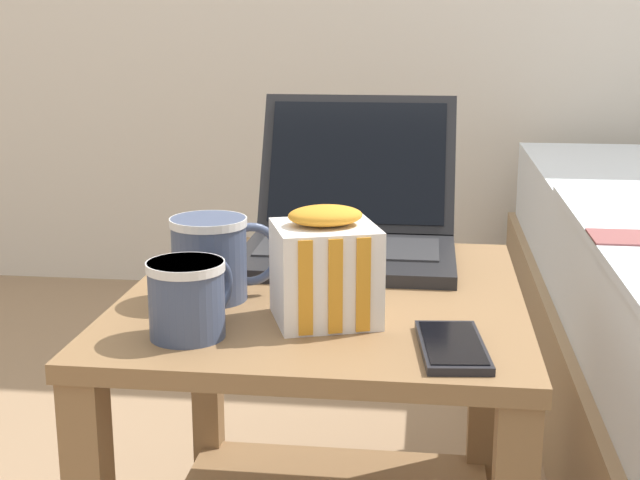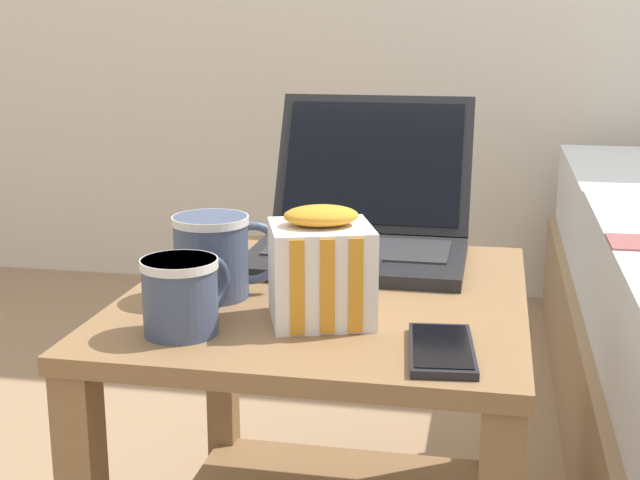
{
  "view_description": "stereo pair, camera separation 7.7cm",
  "coord_description": "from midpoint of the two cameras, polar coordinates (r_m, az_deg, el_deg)",
  "views": [
    {
      "loc": [
        0.13,
        -1.09,
        0.82
      ],
      "look_at": [
        0.0,
        -0.04,
        0.56
      ],
      "focal_mm": 50.0,
      "sensor_mm": 36.0,
      "label": 1
    },
    {
      "loc": [
        0.21,
        -1.08,
        0.82
      ],
      "look_at": [
        0.0,
        -0.04,
        0.56
      ],
      "focal_mm": 50.0,
      "sensor_mm": 36.0,
      "label": 2
    }
  ],
  "objects": [
    {
      "name": "cell_phone",
      "position": [
        0.96,
        6.18,
        -6.81
      ],
      "size": [
        0.08,
        0.15,
        0.01
      ],
      "color": "black",
      "rests_on": "bedside_table"
    },
    {
      "name": "mug_front_right",
      "position": [
        1.12,
        -8.88,
        -0.93
      ],
      "size": [
        0.14,
        0.1,
        0.1
      ],
      "color": "#3F4C6B",
      "rests_on": "bedside_table"
    },
    {
      "name": "bedside_table",
      "position": [
        1.21,
        -1.59,
        -11.21
      ],
      "size": [
        0.51,
        0.57,
        0.48
      ],
      "color": "olive",
      "rests_on": "ground_plane"
    },
    {
      "name": "snack_bag",
      "position": [
        1.03,
        -1.8,
        -1.86
      ],
      "size": [
        0.14,
        0.14,
        0.14
      ],
      "color": "white",
      "rests_on": "bedside_table"
    },
    {
      "name": "laptop",
      "position": [
        1.33,
        0.33,
        1.02
      ],
      "size": [
        0.31,
        0.34,
        0.22
      ],
      "color": "black",
      "rests_on": "bedside_table"
    },
    {
      "name": "mug_front_left",
      "position": [
        1.0,
        -10.62,
        -3.46
      ],
      "size": [
        0.09,
        0.12,
        0.09
      ],
      "color": "#3F4C6B",
      "rests_on": "bedside_table"
    }
  ]
}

